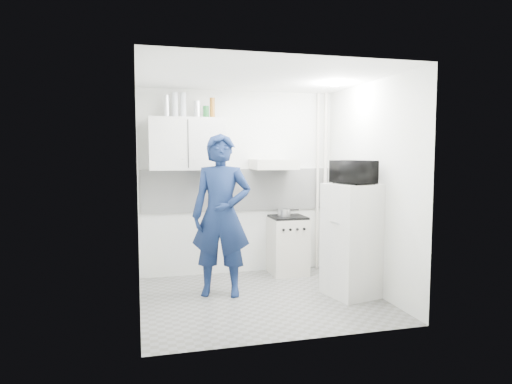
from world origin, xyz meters
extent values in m
plane|color=slate|center=(0.00, 0.00, 0.00)|extent=(2.80, 2.80, 0.00)
plane|color=white|center=(0.00, 0.00, 2.60)|extent=(2.80, 2.80, 0.00)
plane|color=white|center=(0.00, 1.25, 1.30)|extent=(2.80, 0.00, 2.80)
plane|color=white|center=(-1.40, 0.00, 1.30)|extent=(0.00, 2.60, 2.60)
plane|color=white|center=(1.40, 0.00, 1.30)|extent=(0.00, 2.60, 2.60)
imported|color=#101E42|center=(-0.43, 0.27, 0.98)|extent=(0.82, 0.66, 1.96)
cube|color=silver|center=(0.66, 1.00, 0.40)|extent=(0.50, 0.50, 0.80)
cube|color=silver|center=(1.10, -0.15, 0.68)|extent=(0.68, 0.68, 1.36)
cube|color=black|center=(0.66, 1.00, 0.82)|extent=(0.48, 0.48, 0.03)
cylinder|color=silver|center=(0.61, 1.03, 0.88)|extent=(0.18, 0.18, 0.10)
imported|color=black|center=(1.10, -0.15, 1.50)|extent=(0.58, 0.46, 0.28)
cylinder|color=silver|center=(-1.01, 1.07, 2.34)|extent=(0.07, 0.07, 0.29)
cylinder|color=#B2B7BC|center=(-0.90, 1.07, 2.36)|extent=(0.08, 0.08, 0.33)
cylinder|color=#B2B7BC|center=(-0.79, 1.07, 2.36)|extent=(0.07, 0.07, 0.33)
cylinder|color=silver|center=(-0.60, 1.07, 2.31)|extent=(0.09, 0.09, 0.22)
cylinder|color=#144C1E|center=(-0.49, 1.07, 2.28)|extent=(0.08, 0.08, 0.16)
cylinder|color=brown|center=(-0.40, 1.07, 2.34)|extent=(0.07, 0.07, 0.27)
cube|color=silver|center=(-0.75, 1.07, 1.85)|extent=(1.00, 0.35, 0.70)
cube|color=silver|center=(0.45, 1.00, 1.57)|extent=(0.60, 0.50, 0.14)
cube|color=white|center=(0.00, 1.24, 1.20)|extent=(2.74, 0.03, 0.60)
cylinder|color=silver|center=(1.30, 1.17, 1.30)|extent=(0.05, 0.05, 2.60)
cylinder|color=silver|center=(1.18, 1.17, 1.30)|extent=(0.04, 0.04, 2.60)
cylinder|color=white|center=(1.00, 0.20, 2.57)|extent=(0.10, 0.10, 0.02)
camera|label=1|loc=(-1.40, -5.11, 1.74)|focal=32.00mm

